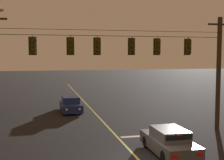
# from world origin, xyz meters

# --- Properties ---
(ground_plane) EXTENTS (180.00, 180.00, 0.00)m
(ground_plane) POSITION_xyz_m (0.00, 0.00, 0.00)
(ground_plane) COLOR black
(lane_centre_stripe) EXTENTS (0.14, 60.00, 0.01)m
(lane_centre_stripe) POSITION_xyz_m (0.00, 10.92, 0.00)
(lane_centre_stripe) COLOR #D1C64C
(lane_centre_stripe) RESTS_ON ground
(stop_bar_paint) EXTENTS (3.40, 0.36, 0.01)m
(stop_bar_paint) POSITION_xyz_m (1.90, 4.32, 0.00)
(stop_bar_paint) COLOR silver
(stop_bar_paint) RESTS_ON ground
(signal_span_assembly) EXTENTS (16.70, 0.32, 7.86)m
(signal_span_assembly) POSITION_xyz_m (-0.00, 4.92, 4.08)
(signal_span_assembly) COLOR #38281C
(signal_span_assembly) RESTS_ON ground
(traffic_light_leftmost) EXTENTS (0.48, 0.41, 1.22)m
(traffic_light_leftmost) POSITION_xyz_m (-5.15, 4.90, 5.80)
(traffic_light_leftmost) COLOR black
(traffic_light_left_inner) EXTENTS (0.48, 0.41, 1.22)m
(traffic_light_left_inner) POSITION_xyz_m (-2.87, 4.90, 5.80)
(traffic_light_left_inner) COLOR black
(traffic_light_centre) EXTENTS (0.48, 0.41, 1.22)m
(traffic_light_centre) POSITION_xyz_m (-1.18, 4.90, 5.80)
(traffic_light_centre) COLOR black
(traffic_light_right_inner) EXTENTS (0.48, 0.41, 1.22)m
(traffic_light_right_inner) POSITION_xyz_m (1.10, 4.90, 5.80)
(traffic_light_right_inner) COLOR black
(traffic_light_rightmost) EXTENTS (0.48, 0.41, 1.22)m
(traffic_light_rightmost) POSITION_xyz_m (2.87, 4.90, 5.80)
(traffic_light_rightmost) COLOR black
(traffic_light_far_right) EXTENTS (0.48, 0.41, 1.22)m
(traffic_light_far_right) POSITION_xyz_m (5.09, 4.90, 5.80)
(traffic_light_far_right) COLOR black
(car_waiting_near_lane) EXTENTS (1.80, 4.33, 1.39)m
(car_waiting_near_lane) POSITION_xyz_m (1.86, 0.62, 0.65)
(car_waiting_near_lane) COLOR #4C4C51
(car_waiting_near_lane) RESTS_ON ground
(car_oncoming_lead) EXTENTS (1.80, 4.42, 1.39)m
(car_oncoming_lead) POSITION_xyz_m (-2.04, 14.02, 0.65)
(car_oncoming_lead) COLOR navy
(car_oncoming_lead) RESTS_ON ground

